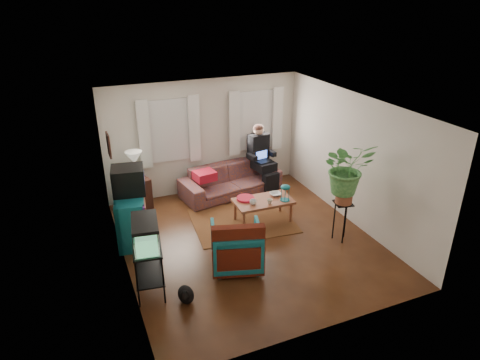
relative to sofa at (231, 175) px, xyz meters
name	(u,v)px	position (x,y,z in m)	size (l,w,h in m)	color
floor	(248,241)	(-0.46, -2.05, -0.45)	(4.50, 5.00, 0.01)	#4F2B14
ceiling	(249,106)	(-0.46, -2.05, 2.15)	(4.50, 5.00, 0.01)	white
wall_back	(204,137)	(-0.46, 0.45, 0.85)	(4.50, 0.01, 2.60)	silver
wall_front	(327,252)	(-0.46, -4.55, 0.85)	(4.50, 0.01, 2.60)	silver
wall_left	(119,201)	(-2.71, -2.05, 0.85)	(0.01, 5.00, 2.60)	silver
wall_right	(354,160)	(1.79, -2.05, 0.85)	(0.01, 5.00, 2.60)	silver
window_left	(169,131)	(-1.26, 0.43, 1.10)	(1.08, 0.04, 1.38)	white
window_right	(255,120)	(0.79, 0.43, 1.10)	(1.08, 0.04, 1.38)	white
curtains_left	(170,132)	(-1.26, 0.35, 1.10)	(1.36, 0.06, 1.50)	white
curtains_right	(256,121)	(0.79, 0.35, 1.10)	(1.36, 0.06, 1.50)	white
picture_frame	(109,145)	(-2.67, -1.20, 1.50)	(0.04, 0.32, 0.40)	#3D2616
area_rug	(242,221)	(-0.26, -1.31, -0.44)	(2.00, 1.60, 0.01)	brown
sofa	(231,175)	(0.00, 0.00, 0.00)	(2.30, 0.91, 0.90)	brown
seated_person	(261,159)	(0.82, 0.13, 0.24)	(0.58, 0.71, 1.37)	black
side_table	(138,193)	(-2.11, 0.11, -0.11)	(0.47, 0.47, 0.68)	#402F18
table_lamp	(135,166)	(-2.11, 0.11, 0.52)	(0.35, 0.35, 0.62)	white
dresser	(131,218)	(-2.45, -1.15, 0.02)	(0.52, 1.04, 0.94)	#105C64
crt_tv	(128,180)	(-2.41, -1.05, 0.74)	(0.57, 0.52, 0.50)	black
aquarium_stand	(149,269)	(-2.46, -2.80, -0.03)	(0.42, 0.75, 0.84)	black
aquarium	(146,233)	(-2.46, -2.80, 0.61)	(0.38, 0.69, 0.44)	#7FD899
black_cat	(186,293)	(-2.02, -3.25, -0.30)	(0.24, 0.36, 0.31)	black
armchair	(236,244)	(-0.96, -2.69, -0.03)	(0.83, 0.77, 0.85)	#115A68
serape_throw	(238,246)	(-1.05, -3.00, 0.15)	(0.85, 0.20, 0.70)	#9E0A0A
coffee_table	(263,211)	(0.12, -1.48, -0.21)	(1.17, 0.64, 0.49)	brown
cup_a	(253,202)	(-0.15, -1.57, 0.09)	(0.13, 0.13, 0.10)	white
cup_b	(270,201)	(0.17, -1.67, 0.08)	(0.11, 0.11, 0.10)	beige
bowl	(275,194)	(0.44, -1.38, 0.06)	(0.23, 0.23, 0.06)	white
snack_tray	(246,198)	(-0.19, -1.31, 0.06)	(0.36, 0.36, 0.04)	#B21414
birdcage	(285,193)	(0.52, -1.65, 0.20)	(0.19, 0.19, 0.34)	#115B6B
plant_stand	(341,221)	(1.17, -2.67, -0.06)	(0.33, 0.33, 0.78)	black
potted_plant	(346,176)	(1.17, -2.67, 0.88)	(0.90, 0.77, 0.99)	#599947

